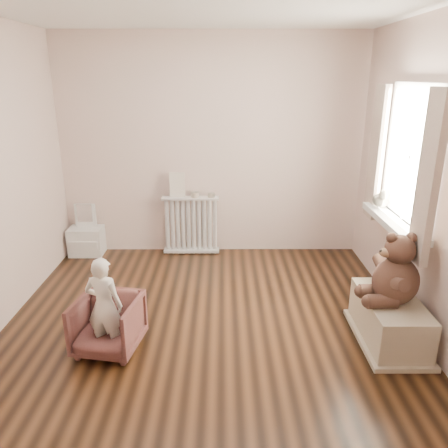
{
  "coord_description": "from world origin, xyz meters",
  "views": [
    {
      "loc": [
        0.14,
        -3.4,
        2.11
      ],
      "look_at": [
        0.15,
        0.45,
        0.8
      ],
      "focal_mm": 35.0,
      "sensor_mm": 36.0,
      "label": 1
    }
  ],
  "objects_px": {
    "toy_vanity": "(86,233)",
    "teddy_bear": "(397,269)",
    "toy_bench": "(389,319)",
    "child": "(104,306)",
    "radiator": "(191,223)",
    "armchair": "(108,324)",
    "plush_cat": "(381,198)"
  },
  "relations": [
    {
      "from": "toy_vanity",
      "to": "teddy_bear",
      "type": "xyz_separation_m",
      "value": [
        3.06,
        -1.93,
        0.4
      ]
    },
    {
      "from": "toy_bench",
      "to": "child",
      "type": "bearing_deg",
      "value": -175.74
    },
    {
      "from": "toy_bench",
      "to": "toy_vanity",
      "type": "bearing_deg",
      "value": 148.41
    },
    {
      "from": "radiator",
      "to": "child",
      "type": "xyz_separation_m",
      "value": [
        -0.53,
        -2.09,
        0.03
      ]
    },
    {
      "from": "child",
      "to": "radiator",
      "type": "bearing_deg",
      "value": -94.2
    },
    {
      "from": "armchair",
      "to": "radiator",
      "type": "bearing_deg",
      "value": 85.47
    },
    {
      "from": "toy_bench",
      "to": "plush_cat",
      "type": "xyz_separation_m",
      "value": [
        0.14,
        0.88,
        0.8
      ]
    },
    {
      "from": "toy_vanity",
      "to": "teddy_bear",
      "type": "relative_size",
      "value": 1.09
    },
    {
      "from": "teddy_bear",
      "to": "toy_vanity",
      "type": "bearing_deg",
      "value": 145.66
    },
    {
      "from": "teddy_bear",
      "to": "plush_cat",
      "type": "bearing_deg",
      "value": 78.63
    },
    {
      "from": "radiator",
      "to": "armchair",
      "type": "xyz_separation_m",
      "value": [
        -0.53,
        -2.04,
        -0.16
      ]
    },
    {
      "from": "armchair",
      "to": "plush_cat",
      "type": "xyz_separation_m",
      "value": [
        2.44,
        1.0,
        0.77
      ]
    },
    {
      "from": "child",
      "to": "teddy_bear",
      "type": "relative_size",
      "value": 1.39
    },
    {
      "from": "toy_vanity",
      "to": "plush_cat",
      "type": "bearing_deg",
      "value": -17.4
    },
    {
      "from": "teddy_bear",
      "to": "plush_cat",
      "type": "distance_m",
      "value": 0.99
    },
    {
      "from": "radiator",
      "to": "armchair",
      "type": "relative_size",
      "value": 1.45
    },
    {
      "from": "toy_vanity",
      "to": "toy_bench",
      "type": "relative_size",
      "value": 0.78
    },
    {
      "from": "armchair",
      "to": "child",
      "type": "height_order",
      "value": "child"
    },
    {
      "from": "toy_vanity",
      "to": "plush_cat",
      "type": "distance_m",
      "value": 3.44
    },
    {
      "from": "armchair",
      "to": "child",
      "type": "xyz_separation_m",
      "value": [
        0.0,
        -0.05,
        0.2
      ]
    },
    {
      "from": "radiator",
      "to": "toy_vanity",
      "type": "xyz_separation_m",
      "value": [
        -1.3,
        -0.03,
        -0.11
      ]
    },
    {
      "from": "teddy_bear",
      "to": "plush_cat",
      "type": "xyz_separation_m",
      "value": [
        0.15,
        0.92,
        0.33
      ]
    },
    {
      "from": "toy_vanity",
      "to": "toy_bench",
      "type": "distance_m",
      "value": 3.6
    },
    {
      "from": "armchair",
      "to": "toy_bench",
      "type": "relative_size",
      "value": 0.61
    },
    {
      "from": "child",
      "to": "teddy_bear",
      "type": "xyz_separation_m",
      "value": [
        2.29,
        0.13,
        0.25
      ]
    },
    {
      "from": "armchair",
      "to": "teddy_bear",
      "type": "xyz_separation_m",
      "value": [
        2.29,
        0.08,
        0.44
      ]
    },
    {
      "from": "child",
      "to": "teddy_bear",
      "type": "height_order",
      "value": "teddy_bear"
    },
    {
      "from": "child",
      "to": "armchair",
      "type": "bearing_deg",
      "value": -80.05
    },
    {
      "from": "toy_vanity",
      "to": "plush_cat",
      "type": "xyz_separation_m",
      "value": [
        3.21,
        -1.01,
        0.72
      ]
    },
    {
      "from": "radiator",
      "to": "child",
      "type": "relative_size",
      "value": 0.9
    },
    {
      "from": "radiator",
      "to": "teddy_bear",
      "type": "distance_m",
      "value": 2.65
    },
    {
      "from": "armchair",
      "to": "teddy_bear",
      "type": "relative_size",
      "value": 0.86
    }
  ]
}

